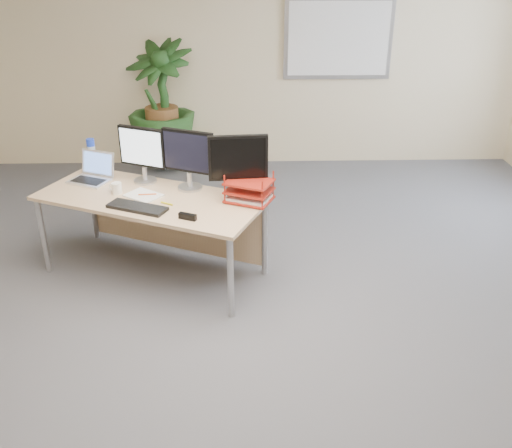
{
  "coord_description": "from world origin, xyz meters",
  "views": [
    {
      "loc": [
        0.02,
        -3.07,
        2.58
      ],
      "look_at": [
        0.12,
        0.35,
        0.89
      ],
      "focal_mm": 40.0,
      "sensor_mm": 36.0,
      "label": 1
    }
  ],
  "objects_px": {
    "desk": "(158,209)",
    "floor_plant": "(162,112)",
    "monitor_left": "(143,151)",
    "laptop": "(93,173)",
    "monitor_right": "(188,156)"
  },
  "relations": [
    {
      "from": "desk",
      "to": "floor_plant",
      "type": "distance_m",
      "value": 2.4
    },
    {
      "from": "monitor_left",
      "to": "laptop",
      "type": "height_order",
      "value": "monitor_left"
    },
    {
      "from": "monitor_left",
      "to": "laptop",
      "type": "relative_size",
      "value": 1.16
    },
    {
      "from": "desk",
      "to": "floor_plant",
      "type": "bearing_deg",
      "value": 95.78
    },
    {
      "from": "monitor_left",
      "to": "monitor_right",
      "type": "bearing_deg",
      "value": -22.34
    },
    {
      "from": "floor_plant",
      "to": "monitor_left",
      "type": "bearing_deg",
      "value": -86.94
    },
    {
      "from": "desk",
      "to": "monitor_right",
      "type": "xyz_separation_m",
      "value": [
        0.27,
        0.07,
        0.44
      ]
    },
    {
      "from": "floor_plant",
      "to": "laptop",
      "type": "relative_size",
      "value": 3.58
    },
    {
      "from": "monitor_right",
      "to": "laptop",
      "type": "distance_m",
      "value": 0.92
    },
    {
      "from": "monitor_right",
      "to": "laptop",
      "type": "height_order",
      "value": "monitor_right"
    },
    {
      "from": "monitor_left",
      "to": "laptop",
      "type": "distance_m",
      "value": 0.51
    },
    {
      "from": "desk",
      "to": "monitor_right",
      "type": "height_order",
      "value": "monitor_right"
    },
    {
      "from": "floor_plant",
      "to": "laptop",
      "type": "bearing_deg",
      "value": -99.39
    },
    {
      "from": "desk",
      "to": "floor_plant",
      "type": "xyz_separation_m",
      "value": [
        -0.24,
        2.38,
        0.19
      ]
    },
    {
      "from": "floor_plant",
      "to": "monitor_right",
      "type": "relative_size",
      "value": 2.96
    }
  ]
}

